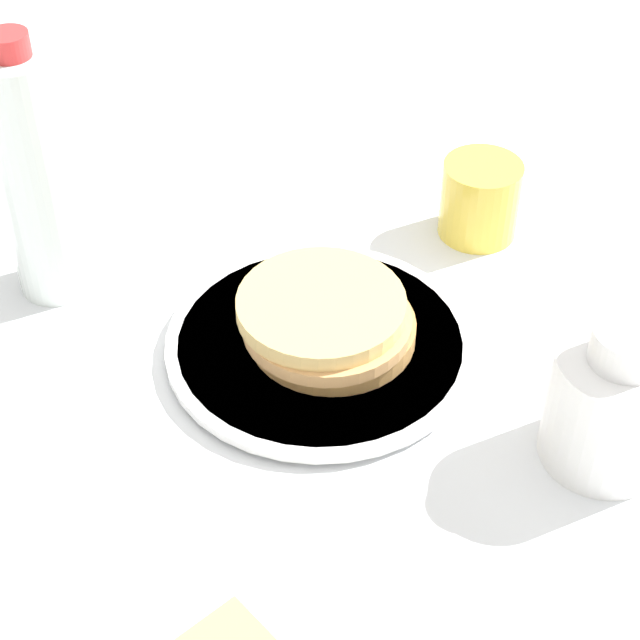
# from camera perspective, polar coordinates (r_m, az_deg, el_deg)

# --- Properties ---
(ground_plane) EXTENTS (4.00, 4.00, 0.00)m
(ground_plane) POSITION_cam_1_polar(r_m,az_deg,el_deg) (0.83, -0.00, -2.72)
(ground_plane) COLOR white
(plate) EXTENTS (0.24, 0.24, 0.01)m
(plate) POSITION_cam_1_polar(r_m,az_deg,el_deg) (0.84, 0.00, -1.32)
(plate) COLOR white
(plate) RESTS_ON ground_plane
(pancake_stack) EXTENTS (0.14, 0.14, 0.04)m
(pancake_stack) POSITION_cam_1_polar(r_m,az_deg,el_deg) (0.83, 0.39, -0.00)
(pancake_stack) COLOR tan
(pancake_stack) RESTS_ON plate
(juice_glass) EXTENTS (0.07, 0.07, 0.07)m
(juice_glass) POSITION_cam_1_polar(r_m,az_deg,el_deg) (0.96, 8.53, 6.39)
(juice_glass) COLOR yellow
(juice_glass) RESTS_ON ground_plane
(cream_jug) EXTENTS (0.09, 0.09, 0.12)m
(cream_jug) POSITION_cam_1_polar(r_m,az_deg,el_deg) (0.76, 15.34, -4.29)
(cream_jug) COLOR white
(cream_jug) RESTS_ON ground_plane
(water_bottle_near) EXTENTS (0.06, 0.06, 0.23)m
(water_bottle_near) POSITION_cam_1_polar(r_m,az_deg,el_deg) (0.87, -14.89, 7.39)
(water_bottle_near) COLOR silver
(water_bottle_near) RESTS_ON ground_plane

